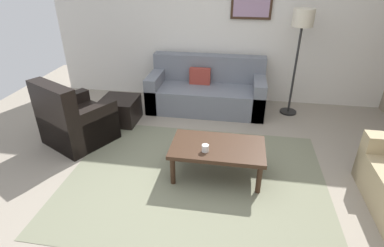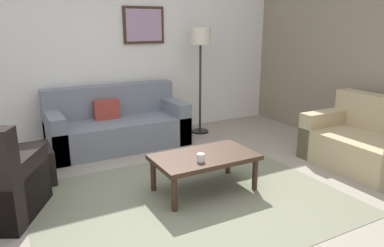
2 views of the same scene
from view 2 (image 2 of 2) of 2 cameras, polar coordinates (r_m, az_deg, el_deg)
name	(u,v)px [view 2 (image 2 of 2)]	position (r m, az deg, el deg)	size (l,w,h in m)	color
ground_plane	(190,200)	(3.84, -0.24, -11.96)	(8.00, 8.00, 0.00)	gray
rear_partition	(110,48)	(5.84, -12.81, 11.46)	(6.00, 0.12, 2.80)	silver
area_rug	(190,200)	(3.84, -0.24, -11.91)	(3.08, 2.39, 0.01)	slate
couch_main	(116,126)	(5.52, -11.83, -0.35)	(1.97, 0.89, 0.88)	slate
couch_loveseat	(371,145)	(5.10, 26.39, -3.00)	(0.91, 1.43, 0.88)	tan
ottoman	(27,166)	(4.57, -24.58, -6.10)	(0.56, 0.56, 0.40)	black
coffee_table	(204,159)	(3.91, 1.96, -5.68)	(1.10, 0.64, 0.41)	#382316
cup	(201,158)	(3.70, 1.36, -5.39)	(0.08, 0.08, 0.08)	white
lamp_standing	(200,47)	(5.87, 1.34, 11.93)	(0.32, 0.32, 1.71)	black
framed_artwork	(144,25)	(5.92, -7.59, 15.11)	(0.67, 0.04, 0.57)	#382316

